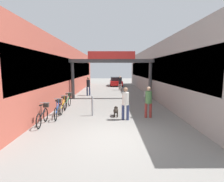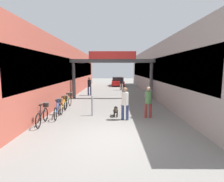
# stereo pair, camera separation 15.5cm
# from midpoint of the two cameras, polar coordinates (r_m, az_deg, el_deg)

# --- Properties ---
(ground_plane) EXTENTS (80.00, 80.00, 0.00)m
(ground_plane) POSITION_cam_midpoint_polar(r_m,az_deg,el_deg) (6.86, -0.41, -14.81)
(ground_plane) COLOR gray
(storefront_left) EXTENTS (3.00, 26.00, 4.58)m
(storefront_left) POSITION_cam_midpoint_polar(r_m,az_deg,el_deg) (18.08, -16.92, 6.10)
(storefront_left) COLOR #B25142
(storefront_left) RESTS_ON ground_plane
(storefront_right) EXTENTS (3.00, 26.00, 4.58)m
(storefront_right) POSITION_cam_midpoint_polar(r_m,az_deg,el_deg) (18.09, 15.99, 6.13)
(storefront_right) COLOR #9E9993
(storefront_right) RESTS_ON ground_plane
(arcade_sign_gateway) EXTENTS (7.40, 0.47, 4.02)m
(arcade_sign_gateway) POSITION_cam_midpoint_polar(r_m,az_deg,el_deg) (15.02, -0.46, 8.25)
(arcade_sign_gateway) COLOR #4C4C4F
(arcade_sign_gateway) RESTS_ON ground_plane
(pedestrian_with_dog) EXTENTS (0.43, 0.43, 1.66)m
(pedestrian_with_dog) POSITION_cam_midpoint_polar(r_m,az_deg,el_deg) (8.80, 3.92, -3.41)
(pedestrian_with_dog) COLOR navy
(pedestrian_with_dog) RESTS_ON ground_plane
(pedestrian_companion) EXTENTS (0.38, 0.34, 1.65)m
(pedestrian_companion) POSITION_cam_midpoint_polar(r_m,az_deg,el_deg) (9.37, 11.38, -2.91)
(pedestrian_companion) COLOR #99332D
(pedestrian_companion) RESTS_ON ground_plane
(pedestrian_carrying_crate) EXTENTS (0.39, 0.36, 1.80)m
(pedestrian_carrying_crate) POSITION_cam_midpoint_polar(r_m,az_deg,el_deg) (16.87, -8.00, 2.01)
(pedestrian_carrying_crate) COLOR navy
(pedestrian_carrying_crate) RESTS_ON ground_plane
(pedestrian_elderly_walking) EXTENTS (0.44, 0.44, 1.68)m
(pedestrian_elderly_walking) POSITION_cam_midpoint_polar(r_m,az_deg,el_deg) (20.90, 2.43, 2.89)
(pedestrian_elderly_walking) COLOR silver
(pedestrian_elderly_walking) RESTS_ON ground_plane
(dog_on_leash) EXTENTS (0.30, 0.69, 0.50)m
(dog_on_leash) POSITION_cam_midpoint_polar(r_m,az_deg,el_deg) (9.58, 0.80, -6.38)
(dog_on_leash) COLOR black
(dog_on_leash) RESTS_ON ground_plane
(bicycle_black_nearest) EXTENTS (0.46, 1.69, 0.98)m
(bicycle_black_nearest) POSITION_cam_midpoint_polar(r_m,az_deg,el_deg) (8.84, -22.07, -7.29)
(bicycle_black_nearest) COLOR black
(bicycle_black_nearest) RESTS_ON ground_plane
(bicycle_blue_second) EXTENTS (0.46, 1.68, 0.98)m
(bicycle_blue_second) POSITION_cam_midpoint_polar(r_m,az_deg,el_deg) (9.77, -17.74, -5.72)
(bicycle_blue_second) COLOR black
(bicycle_blue_second) RESTS_ON ground_plane
(bicycle_orange_third) EXTENTS (0.46, 1.69, 0.98)m
(bicycle_orange_third) POSITION_cam_midpoint_polar(r_m,az_deg,el_deg) (10.81, -15.97, -4.41)
(bicycle_orange_third) COLOR black
(bicycle_orange_third) RESTS_ON ground_plane
(bicycle_green_farthest) EXTENTS (0.46, 1.69, 0.98)m
(bicycle_green_farthest) POSITION_cam_midpoint_polar(r_m,az_deg,el_deg) (12.08, -14.59, -3.14)
(bicycle_green_farthest) COLOR black
(bicycle_green_farthest) RESTS_ON ground_plane
(bollard_post_metal) EXTENTS (0.10, 0.10, 1.12)m
(bollard_post_metal) POSITION_cam_midpoint_polar(r_m,az_deg,el_deg) (9.65, -6.90, -4.77)
(bollard_post_metal) COLOR gray
(bollard_post_metal) RESTS_ON ground_plane
(cafe_chair_aluminium_nearer) EXTENTS (0.40, 0.40, 0.89)m
(cafe_chair_aluminium_nearer) POSITION_cam_midpoint_polar(r_m,az_deg,el_deg) (13.67, 10.89, -1.39)
(cafe_chair_aluminium_nearer) COLOR gray
(cafe_chair_aluminium_nearer) RESTS_ON ground_plane
(cafe_chair_aluminium_farther) EXTENTS (0.54, 0.54, 0.89)m
(cafe_chair_aluminium_farther) POSITION_cam_midpoint_polar(r_m,az_deg,el_deg) (14.86, 11.63, -0.72)
(cafe_chair_aluminium_farther) COLOR gray
(cafe_chair_aluminium_farther) RESTS_ON ground_plane
(parked_car_red) EXTENTS (1.87, 4.04, 1.33)m
(parked_car_red) POSITION_cam_midpoint_polar(r_m,az_deg,el_deg) (26.42, 1.15, 3.13)
(parked_car_red) COLOR red
(parked_car_red) RESTS_ON ground_plane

